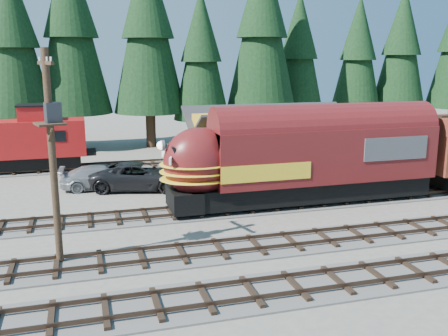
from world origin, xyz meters
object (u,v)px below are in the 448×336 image
object	(u,v)px
locomotive	(296,162)
utility_pole	(52,145)
pickup_truck_b	(101,177)
pickup_truck_a	(140,176)
depot	(277,139)
caboose	(24,142)

from	to	relation	value
locomotive	utility_pole	bearing A→B (deg)	-158.40
pickup_truck_b	utility_pole	bearing A→B (deg)	172.04
locomotive	pickup_truck_a	xyz separation A→B (m)	(-8.64, 6.28, -1.77)
depot	caboose	bearing A→B (deg)	157.34
pickup_truck_a	depot	bearing A→B (deg)	-74.45
depot	pickup_truck_a	xyz separation A→B (m)	(-10.00, -0.22, -2.05)
caboose	pickup_truck_a	world-z (taller)	caboose
caboose	pickup_truck_b	xyz separation A→B (m)	(5.43, -6.82, -1.63)
pickup_truck_a	pickup_truck_b	xyz separation A→B (m)	(-2.53, 0.89, -0.13)
depot	locomotive	size ratio (longest dim) A/B	0.75
caboose	utility_pole	bearing A→B (deg)	-80.78
caboose	pickup_truck_a	bearing A→B (deg)	-44.11
depot	locomotive	xyz separation A→B (m)	(-1.36, -6.50, -0.27)
utility_pole	locomotive	bearing A→B (deg)	4.95
caboose	pickup_truck_a	size ratio (longest dim) A/B	1.41
caboose	pickup_truck_a	distance (m)	11.19
depot	pickup_truck_b	xyz separation A→B (m)	(-12.53, 0.68, -2.17)
caboose	utility_pole	size ratio (longest dim) A/B	1.01
locomotive	utility_pole	world-z (taller)	utility_pole
depot	utility_pole	world-z (taller)	utility_pole
locomotive	caboose	xyz separation A→B (m)	(-16.60, 14.00, -0.26)
utility_pole	pickup_truck_b	bearing A→B (deg)	62.97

